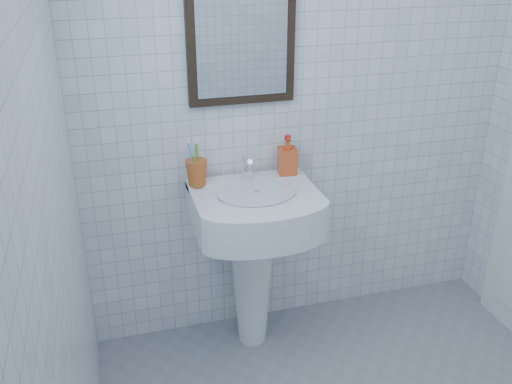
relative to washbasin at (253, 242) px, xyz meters
name	(u,v)px	position (x,y,z in m)	size (l,w,h in m)	color
wall_back	(302,95)	(0.31, 0.21, 0.65)	(2.20, 0.02, 2.50)	white
wall_left	(55,245)	(-0.79, -0.99, 0.65)	(0.02, 2.40, 2.50)	white
washbasin	(253,242)	(0.00, 0.00, 0.00)	(0.58, 0.43, 0.89)	white
faucet	(247,170)	(0.00, 0.11, 0.33)	(0.05, 0.11, 0.12)	silver
toothbrush_cup	(197,173)	(-0.24, 0.11, 0.35)	(0.10, 0.10, 0.12)	#C2551F
soap_dispenser	(287,155)	(0.21, 0.13, 0.38)	(0.09, 0.09, 0.19)	red
wall_mirror	(241,36)	(0.00, 0.19, 0.95)	(0.50, 0.04, 0.62)	black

